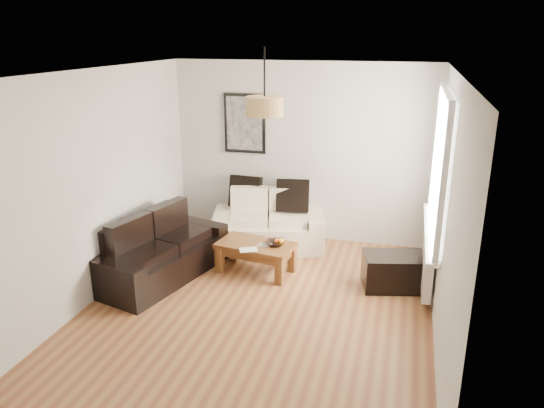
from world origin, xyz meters
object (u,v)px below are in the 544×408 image
(ottoman, at_px, (394,271))
(sofa_leather, at_px, (160,248))
(loveseat_cream, at_px, (269,220))
(coffee_table, at_px, (256,258))

(ottoman, bearing_deg, sofa_leather, -170.98)
(loveseat_cream, relative_size, sofa_leather, 0.88)
(coffee_table, height_order, ottoman, ottoman)
(coffee_table, bearing_deg, loveseat_cream, 94.79)
(loveseat_cream, height_order, ottoman, loveseat_cream)
(loveseat_cream, distance_m, sofa_leather, 1.69)
(sofa_leather, xyz_separation_m, ottoman, (2.88, 0.46, -0.17))
(ottoman, bearing_deg, coffee_table, -179.21)
(sofa_leather, bearing_deg, coffee_table, -54.23)
(sofa_leather, bearing_deg, ottoman, -66.12)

